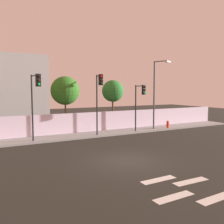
# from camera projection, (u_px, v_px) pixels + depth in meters

# --- Properties ---
(ground_plane) EXTENTS (80.00, 80.00, 0.00)m
(ground_plane) POSITION_uv_depth(u_px,v_px,m) (127.00, 161.00, 14.21)
(ground_plane) COLOR black
(sidewalk) EXTENTS (36.00, 2.40, 0.15)m
(sidewalk) POSITION_uv_depth(u_px,v_px,m) (76.00, 136.00, 21.35)
(sidewalk) COLOR gray
(sidewalk) RESTS_ON ground
(perimeter_wall) EXTENTS (36.00, 0.18, 1.80)m
(perimeter_wall) POSITION_uv_depth(u_px,v_px,m) (71.00, 123.00, 22.38)
(perimeter_wall) COLOR silver
(perimeter_wall) RESTS_ON sidewalk
(crosswalk_marking) EXTENTS (3.61, 3.03, 0.01)m
(crosswalk_marking) POSITION_uv_depth(u_px,v_px,m) (184.00, 188.00, 10.21)
(crosswalk_marking) COLOR silver
(crosswalk_marking) RESTS_ON ground
(traffic_light_left) EXTENTS (0.36, 1.25, 5.20)m
(traffic_light_left) POSITION_uv_depth(u_px,v_px,m) (99.00, 92.00, 20.76)
(traffic_light_left) COLOR black
(traffic_light_left) RESTS_ON sidewalk
(traffic_light_center) EXTENTS (0.44, 1.63, 5.05)m
(traffic_light_center) POSITION_uv_depth(u_px,v_px,m) (35.00, 93.00, 18.04)
(traffic_light_center) COLOR black
(traffic_light_center) RESTS_ON sidewalk
(traffic_light_right) EXTENTS (0.47, 1.22, 4.37)m
(traffic_light_right) POSITION_uv_depth(u_px,v_px,m) (140.00, 98.00, 22.83)
(traffic_light_right) COLOR black
(traffic_light_right) RESTS_ON sidewalk
(street_lamp_curbside) EXTENTS (0.83, 1.72, 6.71)m
(street_lamp_curbside) POSITION_uv_depth(u_px,v_px,m) (156.00, 90.00, 24.32)
(street_lamp_curbside) COLOR #4C4C51
(street_lamp_curbside) RESTS_ON sidewalk
(fire_hydrant) EXTENTS (0.44, 0.26, 0.75)m
(fire_hydrant) POSITION_uv_depth(u_px,v_px,m) (168.00, 124.00, 25.37)
(fire_hydrant) COLOR red
(fire_hydrant) RESTS_ON sidewalk
(roadside_tree_midleft) EXTENTS (2.68, 2.68, 5.33)m
(roadside_tree_midleft) POSITION_uv_depth(u_px,v_px,m) (65.00, 91.00, 22.97)
(roadside_tree_midleft) COLOR brown
(roadside_tree_midleft) RESTS_ON ground
(roadside_tree_midright) EXTENTS (2.25, 2.25, 5.07)m
(roadside_tree_midright) POSITION_uv_depth(u_px,v_px,m) (113.00, 91.00, 25.43)
(roadside_tree_midright) COLOR brown
(roadside_tree_midright) RESTS_ON ground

